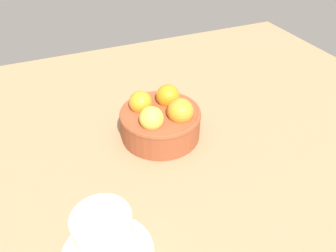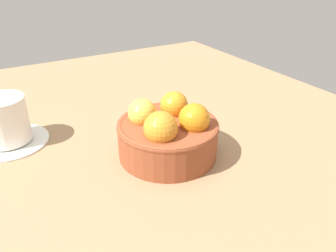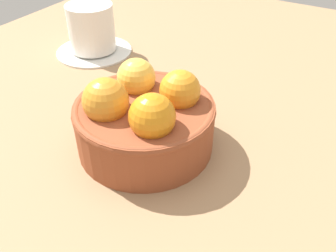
# 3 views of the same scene
# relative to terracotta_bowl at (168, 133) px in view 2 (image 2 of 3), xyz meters

# --- Properties ---
(ground_plane) EXTENTS (1.18, 0.90, 0.03)m
(ground_plane) POSITION_rel_terracotta_bowl_xyz_m (0.00, -0.00, -0.06)
(ground_plane) COLOR #997551
(terracotta_bowl) EXTENTS (0.16, 0.16, 0.09)m
(terracotta_bowl) POSITION_rel_terracotta_bowl_xyz_m (0.00, 0.00, 0.00)
(terracotta_bowl) COLOR brown
(terracotta_bowl) RESTS_ON ground_plane
(coffee_cup) EXTENTS (0.13, 0.13, 0.08)m
(coffee_cup) POSITION_rel_terracotta_bowl_xyz_m (0.16, 0.21, -0.00)
(coffee_cup) COLOR white
(coffee_cup) RESTS_ON ground_plane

